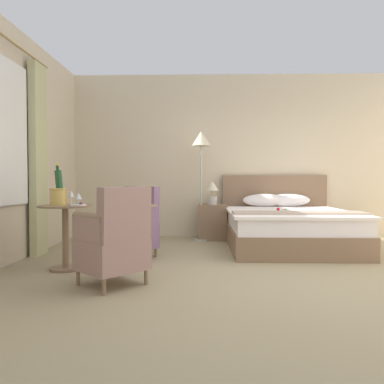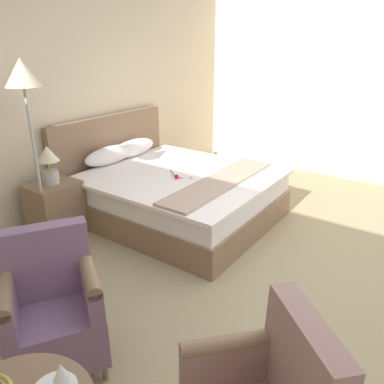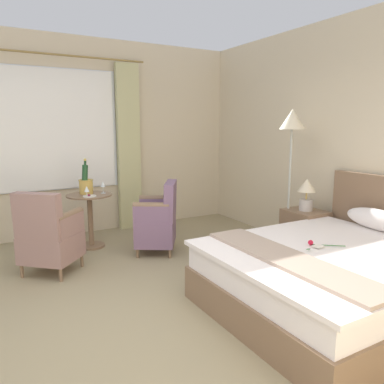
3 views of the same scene
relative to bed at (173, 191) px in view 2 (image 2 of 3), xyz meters
name	(u,v)px [view 2 (image 2 of 3)]	position (x,y,z in m)	size (l,w,h in m)	color
ground_plane	(302,289)	(-0.51, -1.82, -0.32)	(7.75, 7.75, 0.00)	#998A66
wall_headboard_side	(64,90)	(-0.51, 1.15, 1.15)	(6.37, 0.12, 2.95)	beige
bed	(173,191)	(0.00, 0.00, 0.00)	(1.86, 2.19, 1.12)	#7D6046
nightstand	(56,210)	(-1.12, 0.72, -0.01)	(0.51, 0.42, 0.61)	#7D6046
bedside_lamp	(48,161)	(-1.12, 0.72, 0.53)	(0.22, 0.22, 0.40)	#B9B2AB
floor_lamp_brass	(25,94)	(-1.31, 0.62, 1.23)	(0.31, 0.31, 1.86)	#B1B5AC
wine_glass_near_bucket	(61,373)	(-2.68, -1.60, 0.52)	(0.07, 0.07, 0.15)	white
armchair_by_window	(53,311)	(-2.22, -0.80, 0.10)	(0.74, 0.72, 0.94)	#7D6046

